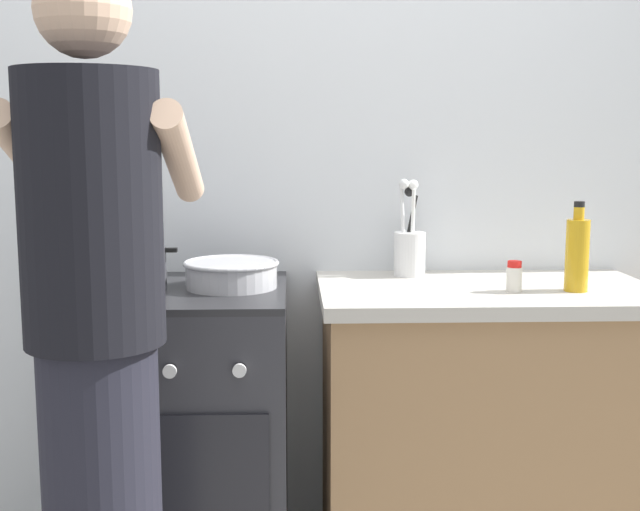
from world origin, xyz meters
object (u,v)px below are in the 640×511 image
(stove_range, at_px, (187,435))
(mixing_bowl, at_px, (231,273))
(spice_bottle, at_px, (514,277))
(oil_bottle, at_px, (577,253))
(person, at_px, (98,360))
(utensil_crock, at_px, (409,248))
(pot, at_px, (134,269))

(stove_range, relative_size, mixing_bowl, 3.19)
(spice_bottle, distance_m, oil_bottle, 0.19)
(stove_range, relative_size, spice_bottle, 10.03)
(person, bearing_deg, utensil_crock, 45.93)
(spice_bottle, bearing_deg, mixing_bowl, 173.22)
(utensil_crock, xyz_separation_m, spice_bottle, (0.26, -0.29, -0.04))
(spice_bottle, relative_size, oil_bottle, 0.35)
(mixing_bowl, bearing_deg, utensil_crock, 18.82)
(pot, xyz_separation_m, mixing_bowl, (0.28, 0.03, -0.02))
(stove_range, height_order, spice_bottle, spice_bottle)
(mixing_bowl, distance_m, person, 0.69)
(utensil_crock, height_order, spice_bottle, utensil_crock)
(utensil_crock, relative_size, oil_bottle, 1.20)
(utensil_crock, height_order, oil_bottle, utensil_crock)
(pot, bearing_deg, spice_bottle, -3.59)
(utensil_crock, distance_m, spice_bottle, 0.39)
(oil_bottle, bearing_deg, pot, 177.24)
(pot, relative_size, spice_bottle, 2.83)
(utensil_crock, bearing_deg, spice_bottle, -47.62)
(person, bearing_deg, mixing_bowl, 68.86)
(utensil_crock, bearing_deg, pot, -165.42)
(mixing_bowl, bearing_deg, person, -111.14)
(utensil_crock, bearing_deg, mixing_bowl, -161.18)
(stove_range, relative_size, oil_bottle, 3.47)
(pot, bearing_deg, utensil_crock, 14.58)
(mixing_bowl, height_order, person, person)
(oil_bottle, bearing_deg, stove_range, 175.99)
(stove_range, height_order, person, person)
(stove_range, height_order, pot, pot)
(stove_range, distance_m, pot, 0.53)
(spice_bottle, bearing_deg, oil_bottle, 2.22)
(pot, xyz_separation_m, utensil_crock, (0.83, 0.22, 0.03))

